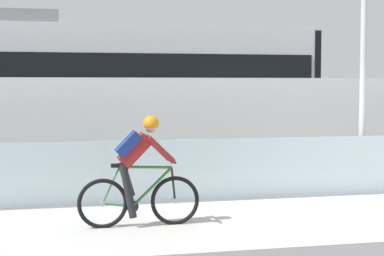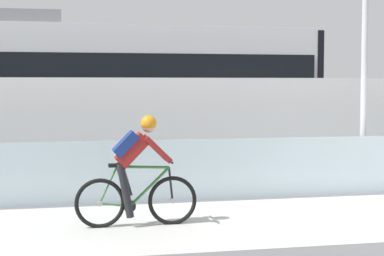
# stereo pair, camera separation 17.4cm
# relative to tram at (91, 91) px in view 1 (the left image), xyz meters

# --- Properties ---
(glass_parapet) EXTENTS (32.00, 0.05, 1.08)m
(glass_parapet) POSITION_rel_tram_xyz_m (4.87, -5.00, -1.35)
(glass_parapet) COLOR silver
(glass_parapet) RESTS_ON ground
(concrete_barrier_wall) EXTENTS (32.00, 0.36, 2.18)m
(concrete_barrier_wall) POSITION_rel_tram_xyz_m (4.87, -3.20, -0.80)
(concrete_barrier_wall) COLOR white
(concrete_barrier_wall) RESTS_ON ground
(tram_rail_near) EXTENTS (32.00, 0.08, 0.01)m
(tram_rail_near) POSITION_rel_tram_xyz_m (4.87, -0.72, -1.89)
(tram_rail_near) COLOR #595654
(tram_rail_near) RESTS_ON ground
(tram_rail_far) EXTENTS (32.00, 0.08, 0.01)m
(tram_rail_far) POSITION_rel_tram_xyz_m (4.87, 0.72, -1.89)
(tram_rail_far) COLOR #595654
(tram_rail_far) RESTS_ON ground
(tram) EXTENTS (11.06, 2.54, 3.81)m
(tram) POSITION_rel_tram_xyz_m (0.00, 0.00, 0.00)
(tram) COLOR silver
(tram) RESTS_ON ground
(cyclist_on_bike) EXTENTS (1.77, 0.58, 1.61)m
(cyclist_on_bike) POSITION_rel_tram_xyz_m (0.23, -6.85, -1.09)
(cyclist_on_bike) COLOR black
(cyclist_on_bike) RESTS_ON ground
(lamp_post_antenna) EXTENTS (0.28, 0.28, 5.20)m
(lamp_post_antenna) POSITION_rel_tram_xyz_m (4.86, -4.70, 1.40)
(lamp_post_antenna) COLOR gray
(lamp_post_antenna) RESTS_ON ground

